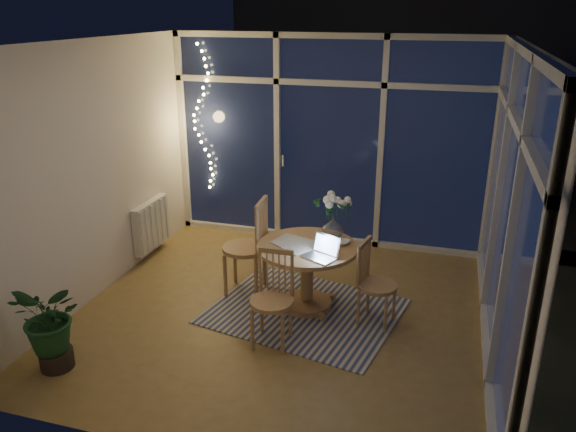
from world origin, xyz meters
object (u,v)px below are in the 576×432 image
object	(u,v)px
chair_right	(378,284)
chair_front	(271,300)
chair_left	(244,246)
laptop	(320,247)
flower_vase	(333,228)
potted_plant	(52,328)
dining_table	(307,277)

from	to	relation	value
chair_right	chair_front	xyz separation A→B (m)	(-0.86, -0.60, 0.02)
chair_left	chair_right	xyz separation A→B (m)	(1.44, -0.26, -0.11)
laptop	flower_vase	size ratio (longest dim) A/B	1.42
flower_vase	potted_plant	world-z (taller)	flower_vase
laptop	potted_plant	bearing A→B (deg)	-120.11
chair_right	potted_plant	size ratio (longest dim) A/B	1.12
chair_right	laptop	distance (m)	0.67
chair_left	laptop	bearing A→B (deg)	62.61
dining_table	potted_plant	distance (m)	2.38
dining_table	chair_front	distance (m)	0.74
dining_table	chair_right	bearing A→B (deg)	-8.91
chair_left	chair_right	world-z (taller)	chair_left
chair_left	laptop	distance (m)	1.01
potted_plant	laptop	bearing A→B (deg)	34.31
dining_table	laptop	xyz separation A→B (m)	(0.18, -0.25, 0.45)
chair_right	chair_front	distance (m)	1.05
laptop	chair_front	bearing A→B (deg)	-98.96
dining_table	chair_right	distance (m)	0.73
laptop	potted_plant	xyz separation A→B (m)	(-1.96, -1.34, -0.41)
laptop	flower_vase	bearing A→B (deg)	113.91
chair_front	flower_vase	world-z (taller)	flower_vase
dining_table	chair_right	world-z (taller)	chair_right
chair_front	flower_vase	bearing A→B (deg)	69.61
dining_table	flower_vase	distance (m)	0.56
chair_right	potted_plant	xyz separation A→B (m)	(-2.50, -1.47, -0.04)
dining_table	potted_plant	world-z (taller)	potted_plant
chair_left	potted_plant	world-z (taller)	chair_left
chair_front	laptop	world-z (taller)	laptop
chair_front	chair_right	bearing A→B (deg)	33.34
flower_vase	potted_plant	bearing A→B (deg)	-136.71
chair_left	chair_front	world-z (taller)	chair_left
chair_front	laptop	distance (m)	0.67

